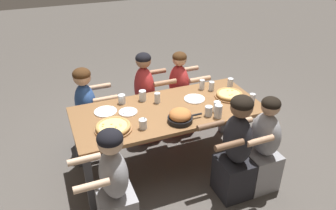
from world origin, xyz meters
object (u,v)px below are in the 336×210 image
at_px(drinking_glass_f, 218,112).
at_px(diner_far_center, 145,101).
at_px(drinking_glass_g, 252,100).
at_px(diner_near_left, 115,187).
at_px(pizza_board_second, 113,127).
at_px(diner_near_right, 263,148).
at_px(cocktail_glass_blue, 143,124).
at_px(pizza_board_main, 229,95).
at_px(empty_plate_b, 106,111).
at_px(diner_near_midright, 236,152).
at_px(skillet_bowl, 180,116).
at_px(drinking_glass_h, 122,100).
at_px(drinking_glass_d, 157,98).
at_px(drinking_glass_i, 230,83).
at_px(drinking_glass_a, 202,85).
at_px(drinking_glass_b, 212,87).
at_px(empty_plate_a, 128,112).
at_px(drinking_glass_j, 217,107).
at_px(drinking_glass_c, 143,96).
at_px(diner_far_left, 87,114).
at_px(diner_far_midright, 179,96).
at_px(empty_plate_c, 194,99).
at_px(drinking_glass_e, 208,112).

relative_size(drinking_glass_f, diner_far_center, 0.12).
xyz_separation_m(drinking_glass_g, diner_near_left, (-1.64, -0.41, -0.31)).
bearing_deg(pizza_board_second, diner_near_right, -19.20).
bearing_deg(cocktail_glass_blue, pizza_board_main, 12.32).
height_order(diner_near_left, diner_near_right, diner_near_left).
relative_size(empty_plate_b, diner_near_midright, 0.21).
height_order(pizza_board_second, skillet_bowl, skillet_bowl).
xyz_separation_m(drinking_glass_h, diner_far_center, (0.38, 0.35, -0.27)).
bearing_deg(pizza_board_main, skillet_bowl, -159.89).
height_order(drinking_glass_d, drinking_glass_i, drinking_glass_d).
distance_m(drinking_glass_a, drinking_glass_d, 0.61).
xyz_separation_m(empty_plate_b, drinking_glass_b, (1.27, 0.03, 0.04)).
height_order(drinking_glass_g, drinking_glass_h, drinking_glass_g).
bearing_deg(diner_far_center, empty_plate_a, -33.06).
xyz_separation_m(drinking_glass_j, diner_near_midright, (-0.01, -0.43, -0.27)).
distance_m(skillet_bowl, drinking_glass_c, 0.60).
bearing_deg(pizza_board_second, diner_far_center, 54.61).
bearing_deg(drinking_glass_f, diner_far_left, 139.58).
bearing_deg(drinking_glass_i, skillet_bowl, -150.77).
relative_size(empty_plate_a, drinking_glass_f, 1.40).
height_order(drinking_glass_b, diner_near_midright, diner_near_midright).
bearing_deg(diner_far_midright, drinking_glass_b, 26.09).
distance_m(drinking_glass_a, drinking_glass_g, 0.63).
relative_size(pizza_board_second, drinking_glass_j, 3.14).
distance_m(empty_plate_c, drinking_glass_j, 0.34).
bearing_deg(skillet_bowl, diner_near_midright, -42.43).
xyz_separation_m(empty_plate_c, drinking_glass_c, (-0.54, 0.20, 0.04)).
height_order(drinking_glass_j, diner_far_center, diner_far_center).
height_order(pizza_board_main, drinking_glass_c, drinking_glass_c).
bearing_deg(drinking_glass_a, diner_far_center, 148.12).
distance_m(cocktail_glass_blue, diner_near_midright, 0.94).
xyz_separation_m(empty_plate_a, drinking_glass_g, (1.29, -0.34, 0.05)).
xyz_separation_m(drinking_glass_g, diner_far_midright, (-0.45, 0.91, -0.31)).
xyz_separation_m(drinking_glass_e, diner_far_left, (-1.10, 0.94, -0.30)).
bearing_deg(drinking_glass_j, empty_plate_a, 159.36).
bearing_deg(drinking_glass_f, drinking_glass_g, 10.69).
distance_m(cocktail_glass_blue, diner_near_right, 1.25).
bearing_deg(empty_plate_c, empty_plate_b, 174.25).
bearing_deg(diner_far_center, drinking_glass_a, 58.12).
xyz_separation_m(empty_plate_c, drinking_glass_b, (0.28, 0.13, 0.04)).
height_order(empty_plate_c, drinking_glass_d, drinking_glass_d).
bearing_deg(diner_near_midright, empty_plate_a, 48.81).
xyz_separation_m(pizza_board_main, diner_far_center, (-0.79, 0.67, -0.26)).
height_order(drinking_glass_c, diner_far_midright, diner_far_midright).
distance_m(empty_plate_c, diner_near_right, 0.91).
bearing_deg(drinking_glass_j, cocktail_glass_blue, -179.12).
bearing_deg(drinking_glass_i, drinking_glass_d, -177.96).
height_order(empty_plate_a, drinking_glass_a, drinking_glass_a).
bearing_deg(diner_far_center, diner_near_right, 31.74).
xyz_separation_m(diner_near_midright, diner_near_left, (-1.21, 0.00, -0.03)).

